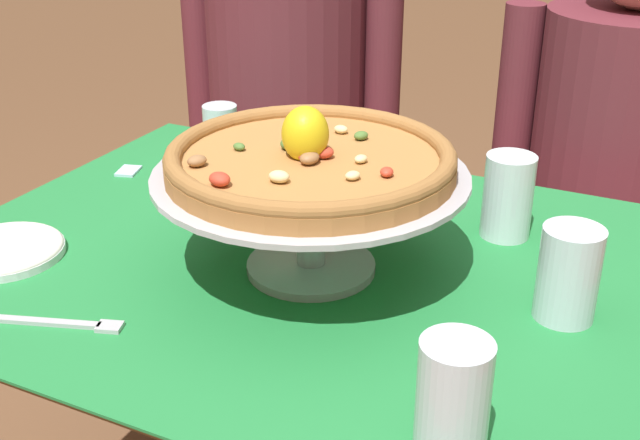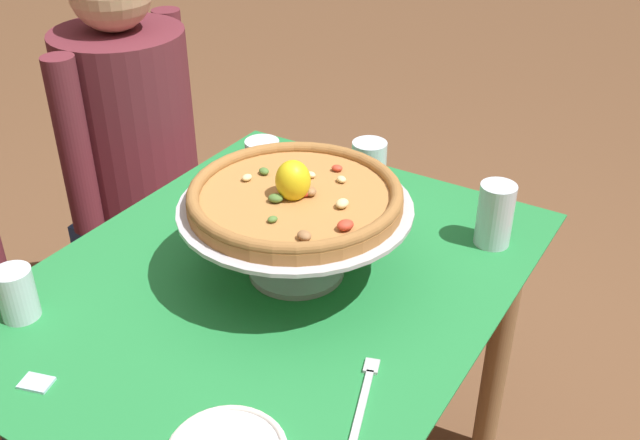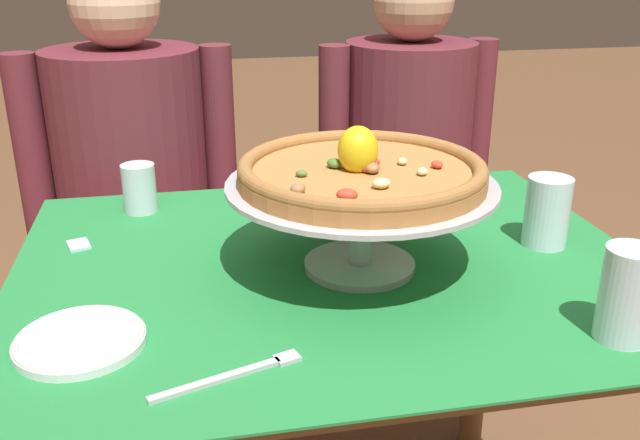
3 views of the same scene
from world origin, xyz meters
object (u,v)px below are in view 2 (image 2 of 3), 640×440
(pizza, at_px, (295,195))
(water_glass_front_right, at_px, (495,218))
(diner_right, at_px, (137,173))
(water_glass_side_right, at_px, (370,172))
(water_glass_back_right, at_px, (263,171))
(sugar_packet, at_px, (36,383))
(dinner_fork, at_px, (364,398))
(pizza_stand, at_px, (296,223))
(water_glass_back_left, at_px, (18,297))

(pizza, height_order, water_glass_front_right, pizza)
(water_glass_front_right, distance_m, diner_right, 1.06)
(water_glass_side_right, relative_size, diner_right, 0.11)
(water_glass_back_right, distance_m, sugar_packet, 0.70)
(pizza, height_order, water_glass_side_right, pizza)
(water_glass_front_right, bearing_deg, dinner_fork, 178.74)
(water_glass_back_right, height_order, dinner_fork, water_glass_back_right)
(water_glass_side_right, bearing_deg, dinner_fork, -152.37)
(sugar_packet, bearing_deg, diner_right, 35.37)
(water_glass_back_right, bearing_deg, dinner_fork, -131.65)
(pizza_stand, xyz_separation_m, water_glass_back_right, (0.22, 0.23, -0.06))
(pizza, height_order, sugar_packet, pizza)
(pizza_stand, relative_size, water_glass_front_right, 3.24)
(water_glass_front_right, xyz_separation_m, water_glass_back_left, (-0.67, 0.63, -0.02))
(water_glass_back_right, xyz_separation_m, dinner_fork, (-0.45, -0.51, -0.05))
(pizza, height_order, diner_right, diner_right)
(water_glass_side_right, xyz_separation_m, diner_right, (-0.02, 0.72, -0.19))
(water_glass_front_right, bearing_deg, water_glass_back_right, 98.28)
(pizza_stand, distance_m, water_glass_front_right, 0.42)
(water_glass_side_right, distance_m, diner_right, 0.75)
(water_glass_side_right, xyz_separation_m, dinner_fork, (-0.58, -0.30, -0.05))
(pizza, xyz_separation_m, water_glass_front_right, (0.30, -0.29, -0.11))
(pizza_stand, relative_size, diner_right, 0.37)
(dinner_fork, bearing_deg, water_glass_back_left, 102.67)
(sugar_packet, height_order, diner_right, diner_right)
(pizza_stand, xyz_separation_m, dinner_fork, (-0.23, -0.27, -0.11))
(dinner_fork, bearing_deg, water_glass_side_right, 27.63)
(pizza, xyz_separation_m, dinner_fork, (-0.23, -0.27, -0.17))
(water_glass_back_left, xyz_separation_m, sugar_packet, (-0.10, -0.16, -0.04))
(water_glass_side_right, bearing_deg, water_glass_back_right, 122.24)
(pizza, distance_m, water_glass_side_right, 0.37)
(water_glass_back_right, bearing_deg, water_glass_back_left, 169.28)
(water_glass_back_left, xyz_separation_m, dinner_fork, (0.14, -0.62, -0.04))
(water_glass_back_right, distance_m, diner_right, 0.57)
(dinner_fork, relative_size, diner_right, 0.17)
(water_glass_side_right, height_order, sugar_packet, water_glass_side_right)
(water_glass_back_right, distance_m, water_glass_front_right, 0.53)
(water_glass_front_right, bearing_deg, pizza_stand, 136.17)
(water_glass_back_left, bearing_deg, water_glass_side_right, -23.70)
(pizza, bearing_deg, water_glass_front_right, -43.75)
(dinner_fork, height_order, sugar_packet, dinner_fork)
(water_glass_side_right, distance_m, sugar_packet, 0.84)
(water_glass_back_right, bearing_deg, sugar_packet, -176.08)
(water_glass_back_right, xyz_separation_m, diner_right, (0.10, 0.52, -0.20))
(dinner_fork, bearing_deg, pizza, 50.02)
(water_glass_back_left, relative_size, dinner_fork, 0.50)
(water_glass_side_right, relative_size, water_glass_front_right, 0.94)
(pizza, xyz_separation_m, water_glass_side_right, (0.35, 0.03, -0.12))
(water_glass_front_right, relative_size, water_glass_back_left, 1.37)
(pizza_stand, distance_m, pizza, 0.06)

